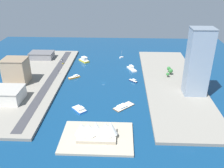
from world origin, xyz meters
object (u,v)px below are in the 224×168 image
object	(u,v)px
water_taxi_orange	(74,77)
patrol_launch_navy	(133,81)
traffic_light_waterfront	(58,71)
taxi_yellow_cab	(63,63)
ferry_yellow_fast	(84,60)
barge_flat_brown	(123,106)
ferry_white_commuter	(132,68)
opera_landmark	(96,130)
apartment_midrise_tan	(16,71)
catamaran_blue	(79,109)
hotel_broad_white	(9,95)
sailboat_small_white	(121,57)
warehouse_low_gray	(42,55)
tower_tall_glass	(198,62)
sedan_silver	(62,60)

from	to	relation	value
water_taxi_orange	patrol_launch_navy	bearing A→B (deg)	173.95
traffic_light_waterfront	taxi_yellow_cab	bearing A→B (deg)	-85.62
traffic_light_waterfront	patrol_launch_navy	bearing A→B (deg)	172.81
ferry_yellow_fast	barge_flat_brown	bearing A→B (deg)	114.28
ferry_white_commuter	opera_landmark	size ratio (longest dim) A/B	0.58
apartment_midrise_tan	ferry_yellow_fast	bearing A→B (deg)	-129.85
ferry_white_commuter	taxi_yellow_cab	xyz separation A→B (m)	(102.67, -12.41, 1.85)
taxi_yellow_cab	traffic_light_waterfront	world-z (taller)	traffic_light_waterfront
catamaran_blue	hotel_broad_white	world-z (taller)	hotel_broad_white
patrol_launch_navy	hotel_broad_white	bearing A→B (deg)	24.14
water_taxi_orange	sailboat_small_white	bearing A→B (deg)	-126.97
apartment_midrise_tan	warehouse_low_gray	bearing A→B (deg)	-92.36
ferry_yellow_fast	water_taxi_orange	bearing A→B (deg)	86.46
warehouse_low_gray	tower_tall_glass	distance (m)	238.76
barge_flat_brown	warehouse_low_gray	xyz separation A→B (m)	(128.90, -140.26, 7.07)
ferry_yellow_fast	catamaran_blue	distance (m)	145.27
sedan_silver	taxi_yellow_cab	bearing A→B (deg)	109.94
warehouse_low_gray	tower_tall_glass	xyz separation A→B (m)	(-209.35, 110.11, 32.48)
sailboat_small_white	patrol_launch_navy	bearing A→B (deg)	99.98
catamaran_blue	sailboat_small_white	bearing A→B (deg)	-104.37
patrol_launch_navy	taxi_yellow_cab	size ratio (longest dim) A/B	2.40
traffic_light_waterfront	water_taxi_orange	bearing A→B (deg)	168.82
ferry_white_commuter	sedan_silver	xyz separation A→B (m)	(107.57, -25.93, 1.92)
sailboat_small_white	catamaran_blue	size ratio (longest dim) A/B	0.70
barge_flat_brown	water_taxi_orange	bearing A→B (deg)	-48.28
catamaran_blue	apartment_midrise_tan	distance (m)	106.91
sedan_silver	ferry_yellow_fast	bearing A→B (deg)	-172.00
sailboat_small_white	hotel_broad_white	size ratio (longest dim) A/B	0.41
barge_flat_brown	sedan_silver	size ratio (longest dim) A/B	4.65
traffic_light_waterfront	opera_landmark	bearing A→B (deg)	116.17
apartment_midrise_tan	tower_tall_glass	size ratio (longest dim) A/B	0.41
tower_tall_glass	hotel_broad_white	world-z (taller)	tower_tall_glass
tower_tall_glass	ferry_yellow_fast	bearing A→B (deg)	-36.79
hotel_broad_white	taxi_yellow_cab	bearing A→B (deg)	-106.03
warehouse_low_gray	ferry_yellow_fast	bearing A→B (deg)	176.64
hotel_broad_white	barge_flat_brown	bearing A→B (deg)	178.17
traffic_light_waterfront	ferry_white_commuter	bearing A→B (deg)	-164.38
traffic_light_waterfront	sedan_silver	bearing A→B (deg)	-81.55
ferry_yellow_fast	barge_flat_brown	xyz separation A→B (m)	(-61.49, 136.30, -1.93)
barge_flat_brown	tower_tall_glass	size ratio (longest dim) A/B	0.31
ferry_white_commuter	barge_flat_brown	distance (m)	106.25
ferry_white_commuter	warehouse_low_gray	world-z (taller)	warehouse_low_gray
hotel_broad_white	traffic_light_waterfront	distance (m)	82.09
ferry_yellow_fast	patrol_launch_navy	bearing A→B (deg)	136.21
ferry_white_commuter	hotel_broad_white	world-z (taller)	hotel_broad_white
hotel_broad_white	taxi_yellow_cab	distance (m)	118.83
catamaran_blue	hotel_broad_white	size ratio (longest dim) A/B	0.59
barge_flat_brown	catamaran_blue	xyz separation A→B (m)	(45.20, 8.05, 0.36)
ferry_yellow_fast	sedan_silver	xyz separation A→B (m)	(34.13, 4.79, 0.93)
water_taxi_orange	tower_tall_glass	size ratio (longest dim) A/B	0.20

